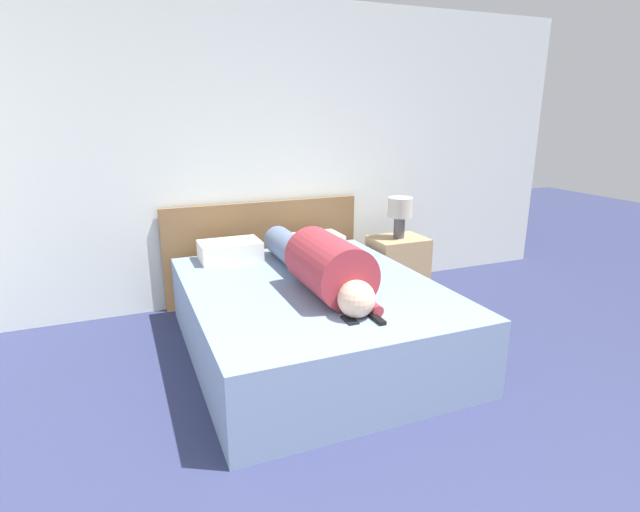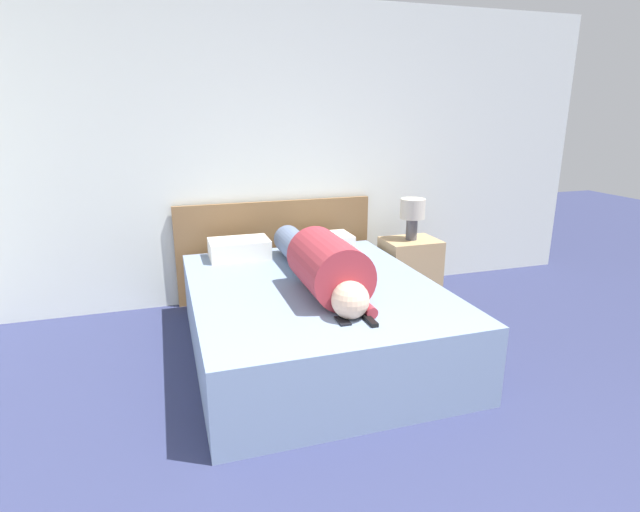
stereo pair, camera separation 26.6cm
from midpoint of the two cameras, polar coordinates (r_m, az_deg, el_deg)
The scene contains 10 objects.
wall_back at distance 4.51m, azimuth -8.57°, elevation 11.25°, with size 6.31×0.06×2.60m.
bed at distance 3.59m, azimuth -3.09°, elevation -7.13°, with size 1.67×2.07×0.51m.
headboard at distance 4.59m, azimuth -8.04°, elevation 0.58°, with size 1.79×0.04×0.90m.
nightstand at distance 4.63m, azimuth 7.22°, elevation -1.38°, with size 0.48×0.39×0.57m.
table_lamp at distance 4.50m, azimuth 7.46°, elevation 5.10°, with size 0.22×0.22×0.37m.
person_lying at distance 3.39m, azimuth -2.26°, elevation -0.91°, with size 0.40×1.62×0.40m.
pillow_near_headboard at distance 4.14m, azimuth -12.06°, elevation 0.60°, with size 0.49×0.31×0.16m.
pillow_second at distance 4.33m, azimuth -2.40°, elevation 1.52°, with size 0.46×0.31×0.14m.
tv_remote at distance 2.91m, azimuth 3.94°, elevation -7.24°, with size 0.04×0.15×0.02m.
cell_phone at distance 2.90m, azimuth 0.78°, elevation -7.36°, with size 0.06×0.13×0.01m.
Camera 1 is at (-1.22, -0.54, 1.68)m, focal length 28.00 mm.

